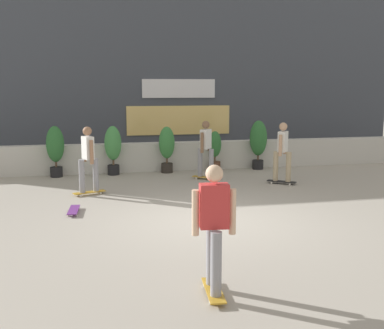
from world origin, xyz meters
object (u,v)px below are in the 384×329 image
(potted_plant_4, at_px, (258,141))
(skateboard_aside, at_px, (74,210))
(skater_far_right, at_px, (214,224))
(skater_by_wall_right, at_px, (283,150))
(potted_plant_1, at_px, (113,147))
(potted_plant_2, at_px, (167,146))
(potted_plant_0, at_px, (55,147))
(potted_plant_3, at_px, (215,149))
(skater_mid_plaza, at_px, (88,157))
(skater_far_left, at_px, (206,147))

(potted_plant_4, distance_m, skateboard_aside, 7.27)
(skater_far_right, height_order, skater_by_wall_right, same)
(potted_plant_4, xyz_separation_m, skater_by_wall_right, (-0.20, -2.43, 0.01))
(potted_plant_1, xyz_separation_m, potted_plant_2, (1.65, -0.00, -0.03))
(potted_plant_0, bearing_deg, skater_by_wall_right, -21.54)
(skater_by_wall_right, bearing_deg, potted_plant_3, 117.38)
(potted_plant_3, xyz_separation_m, skater_mid_plaza, (-3.95, -2.67, 0.24))
(potted_plant_2, height_order, skater_far_left, skater_far_left)
(potted_plant_3, bearing_deg, skater_mid_plaza, -146.01)
(potted_plant_2, distance_m, skateboard_aside, 5.21)
(potted_plant_1, bearing_deg, skater_far_left, -27.64)
(skater_by_wall_right, bearing_deg, potted_plant_4, 85.32)
(skater_far_right, bearing_deg, potted_plant_3, 74.69)
(potted_plant_1, bearing_deg, skater_far_right, -85.12)
(potted_plant_3, xyz_separation_m, skater_far_left, (-0.64, -1.34, 0.24))
(skater_far_left, distance_m, skater_by_wall_right, 2.19)
(skateboard_aside, bearing_deg, skater_mid_plaza, 78.63)
(skater_far_left, bearing_deg, potted_plant_4, 32.62)
(potted_plant_2, height_order, skateboard_aside, potted_plant_2)
(potted_plant_0, distance_m, potted_plant_3, 4.89)
(potted_plant_4, xyz_separation_m, skater_mid_plaza, (-5.41, -2.67, 0.01))
(potted_plant_4, distance_m, skater_far_right, 9.74)
(potted_plant_3, bearing_deg, potted_plant_1, 180.00)
(skater_by_wall_right, distance_m, skateboard_aside, 5.94)
(skateboard_aside, bearing_deg, potted_plant_3, 45.43)
(skater_far_right, relative_size, skater_by_wall_right, 1.00)
(potted_plant_2, distance_m, potted_plant_3, 1.56)
(potted_plant_2, height_order, potted_plant_4, potted_plant_4)
(skateboard_aside, bearing_deg, potted_plant_2, 57.82)
(skater_mid_plaza, relative_size, skater_by_wall_right, 1.00)
(skater_far_right, bearing_deg, skater_by_wall_right, 60.35)
(potted_plant_2, xyz_separation_m, potted_plant_4, (3.01, 0.00, 0.10))
(potted_plant_3, relative_size, skater_by_wall_right, 0.75)
(potted_plant_2, relative_size, potted_plant_4, 0.91)
(skateboard_aside, bearing_deg, skater_far_right, -67.98)
(potted_plant_3, height_order, skater_far_right, skater_far_right)
(skater_mid_plaza, distance_m, skateboard_aside, 1.94)
(potted_plant_0, height_order, skater_far_left, skater_far_left)
(potted_plant_2, xyz_separation_m, skateboard_aside, (-2.74, -4.36, -0.77))
(potted_plant_1, height_order, potted_plant_2, potted_plant_1)
(potted_plant_4, relative_size, skateboard_aside, 1.95)
(potted_plant_2, xyz_separation_m, skater_far_left, (0.91, -1.34, 0.11))
(potted_plant_0, height_order, skater_far_right, skater_far_right)
(skater_far_left, relative_size, skater_mid_plaza, 1.00)
(skater_far_right, bearing_deg, potted_plant_2, 84.29)
(potted_plant_2, xyz_separation_m, skater_mid_plaza, (-2.40, -2.67, 0.11))
(potted_plant_3, relative_size, skateboard_aside, 1.56)
(skater_far_left, xyz_separation_m, skater_far_right, (-1.80, -7.59, 0.00))
(skateboard_aside, bearing_deg, potted_plant_4, 37.16)
(potted_plant_4, bearing_deg, skater_far_left, -147.38)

